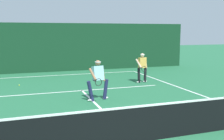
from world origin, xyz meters
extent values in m
cube|color=white|center=(0.00, 11.12, 0.00)|extent=(9.59, 0.10, 0.01)
cube|color=white|center=(0.00, 6.30, 0.00)|extent=(7.81, 0.10, 0.01)
cube|color=white|center=(0.00, 3.20, 0.00)|extent=(0.10, 6.40, 0.01)
cube|color=black|center=(0.00, 0.00, 0.46)|extent=(10.33, 0.02, 0.93)
cube|color=white|center=(0.00, 0.00, 0.95)|extent=(10.33, 0.03, 0.05)
cylinder|color=#1E234C|center=(0.59, 4.44, 0.42)|extent=(0.28, 0.20, 0.84)
cylinder|color=#1E234C|center=(-0.09, 4.30, 0.42)|extent=(0.34, 0.21, 0.84)
ellipsoid|color=white|center=(0.59, 4.44, 0.04)|extent=(0.28, 0.16, 0.09)
ellipsoid|color=white|center=(-0.09, 4.30, 0.04)|extent=(0.28, 0.16, 0.09)
cube|color=#9EDBEA|center=(0.25, 4.37, 1.12)|extent=(0.49, 0.41, 0.61)
cylinder|color=#9E704C|center=(0.48, 4.42, 1.10)|extent=(0.21, 0.14, 0.64)
cylinder|color=#9E704C|center=(0.01, 4.32, 1.10)|extent=(0.21, 0.58, 0.46)
sphere|color=#9E704C|center=(0.25, 4.37, 1.54)|extent=(0.22, 0.22, 0.22)
cylinder|color=white|center=(0.25, 4.37, 1.58)|extent=(0.29, 0.29, 0.04)
cylinder|color=black|center=(0.02, 4.07, 0.87)|extent=(0.08, 0.26, 0.03)
torus|color=black|center=(0.09, 3.73, 0.87)|extent=(0.29, 0.08, 0.29)
cylinder|color=black|center=(3.78, 7.26, 0.41)|extent=(0.19, 0.17, 0.82)
cylinder|color=black|center=(3.38, 7.20, 0.41)|extent=(0.20, 0.17, 0.82)
ellipsoid|color=white|center=(3.78, 7.26, 0.04)|extent=(0.27, 0.15, 0.09)
ellipsoid|color=white|center=(3.38, 7.20, 0.04)|extent=(0.27, 0.15, 0.09)
cube|color=#E5B24C|center=(3.58, 7.23, 1.10)|extent=(0.45, 0.30, 0.58)
cylinder|color=beige|center=(3.81, 7.26, 1.07)|extent=(0.20, 0.12, 0.63)
cylinder|color=beige|center=(3.35, 7.20, 1.07)|extent=(0.17, 0.55, 0.47)
sphere|color=beige|center=(3.58, 7.23, 1.51)|extent=(0.22, 0.22, 0.22)
cylinder|color=white|center=(3.58, 7.23, 1.54)|extent=(0.27, 0.27, 0.04)
cylinder|color=black|center=(3.33, 6.94, 0.85)|extent=(0.07, 0.26, 0.03)
torus|color=black|center=(3.38, 6.60, 0.85)|extent=(0.29, 0.06, 0.29)
sphere|color=#D1E033|center=(-2.85, 8.46, 0.03)|extent=(0.07, 0.07, 0.07)
cube|color=#133B22|center=(0.00, 12.78, 1.68)|extent=(19.09, 0.12, 3.36)
camera|label=1|loc=(-2.64, -5.85, 2.82)|focal=42.49mm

